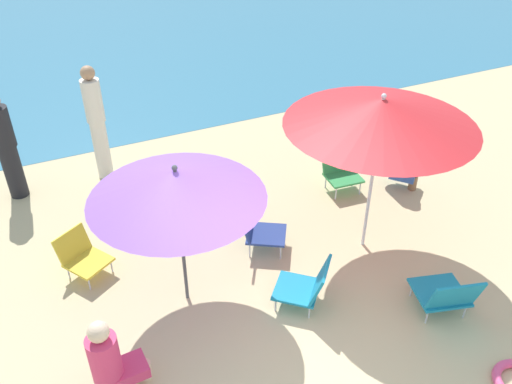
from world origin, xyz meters
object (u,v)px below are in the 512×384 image
Objects in this scene: umbrella_red at (382,112)px; person_a at (397,158)px; person_b at (97,123)px; person_d at (6,147)px; beach_chair_e at (82,255)px; beach_chair_a at (257,227)px; beach_chair_c at (446,294)px; umbrella_purple at (176,185)px; person_c at (111,358)px; beach_chair_b at (307,285)px; beach_chair_d at (341,169)px.

person_a is at bearing 39.21° from umbrella_red.
person_b is 1.12× the size of person_d.
person_a is at bearing 57.73° from beach_chair_e.
beach_chair_a is 0.99× the size of beach_chair_c.
umbrella_red is at bearing -90.92° from person_a.
umbrella_red reaches higher than person_d.
person_d is at bearing 166.74° from beach_chair_a.
person_c is (-1.00, -0.87, -1.11)m from umbrella_purple.
beach_chair_b is at bearing -29.44° from umbrella_purple.
beach_chair_b is at bearing 74.39° from beach_chair_c.
umbrella_red is 2.05m from beach_chair_d.
beach_chair_a is (-1.28, 0.50, -1.54)m from umbrella_red.
umbrella_purple is 1.73m from person_c.
umbrella_red is at bearing 9.36° from beach_chair_a.
person_b is at bearing -26.73° from beach_chair_b.
beach_chair_a is 1.12m from beach_chair_b.
beach_chair_e is at bearing 5.02° from beach_chair_b.
beach_chair_a is 2.33m from beach_chair_c.
beach_chair_e is (-3.44, 2.35, -0.04)m from beach_chair_c.
beach_chair_d is 0.65× the size of person_c.
beach_chair_a is 2.53m from person_a.
beach_chair_a is at bearing 44.83° from beach_chair_e.
beach_chair_c is 0.78× the size of person_a.
beach_chair_b is 0.46× the size of person_d.
person_a is (3.57, 0.94, -1.09)m from umbrella_purple.
person_a is at bearing 14.73° from umbrella_purple.
beach_chair_a reaches higher than beach_chair_d.
beach_chair_a is at bearing 28.91° from person_c.
umbrella_red is at bearing 19.03° from beach_chair_c.
beach_chair_d is at bearing -149.86° from person_a.
person_b is (-0.30, 3.00, -0.63)m from umbrella_purple.
person_b is 3.96m from person_c.
beach_chair_e is at bearing -161.95° from beach_chair_a.
person_a is (1.21, 0.98, -1.41)m from umbrella_red.
person_c is at bearing 46.58° from beach_chair_b.
beach_chair_c is at bearing 23.24° from beach_chair_e.
person_a reaches higher than beach_chair_e.
person_d is (-2.65, 2.56, 0.46)m from beach_chair_a.
umbrella_red reaches higher than beach_chair_d.
person_d is (-1.56, 3.01, -0.75)m from umbrella_purple.
person_b is (-1.39, 2.54, 0.58)m from beach_chair_a.
umbrella_red is 2.10m from person_a.
person_b is at bearing -158.15° from person_a.
beach_chair_b is at bearing 1.89° from person_c.
person_b is at bearing 131.21° from umbrella_red.
umbrella_red is 3.00× the size of beach_chair_a.
beach_chair_b is (-1.19, -0.62, -1.58)m from umbrella_red.
beach_chair_b is 1.49m from beach_chair_c.
person_b is (-3.10, 1.78, 0.60)m from beach_chair_d.
umbrella_purple is 2.66× the size of beach_chair_e.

